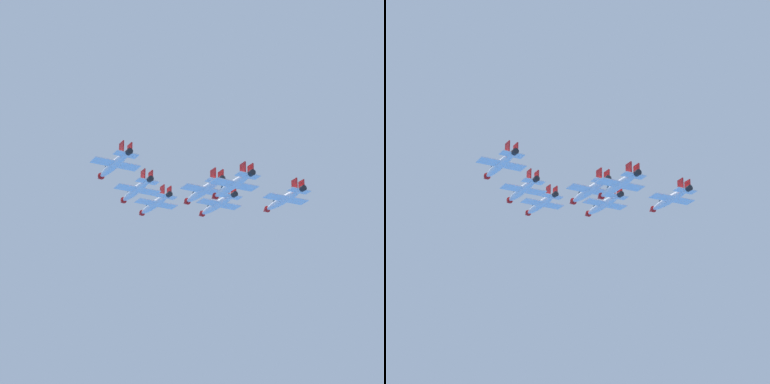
# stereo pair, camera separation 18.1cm
# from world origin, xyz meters

# --- Properties ---
(jet_lead) EXTENTS (10.84, 17.16, 3.63)m
(jet_lead) POSITION_xyz_m (29.75, -21.28, 110.47)
(jet_lead) COLOR white
(jet_left_wingman) EXTENTS (10.79, 16.99, 3.61)m
(jet_left_wingman) POSITION_xyz_m (42.84, -11.49, 107.87)
(jet_left_wingman) COLOR white
(jet_right_wingman) EXTENTS (10.93, 17.31, 3.66)m
(jet_right_wingman) POSITION_xyz_m (22.19, -6.78, 108.10)
(jet_right_wingman) COLOR white
(jet_left_outer) EXTENTS (10.70, 16.91, 3.58)m
(jet_left_outer) POSITION_xyz_m (55.94, -1.69, 107.32)
(jet_left_outer) COLOR white
(jet_right_outer) EXTENTS (11.02, 17.32, 3.68)m
(jet_right_outer) POSITION_xyz_m (14.63, 7.72, 107.08)
(jet_right_outer) COLOR white
(jet_slot_rear) EXTENTS (11.09, 17.55, 3.72)m
(jet_slot_rear) POSITION_xyz_m (35.29, 3.01, 105.35)
(jet_slot_rear) COLOR white
(jet_trailing) EXTENTS (10.58, 16.70, 3.54)m
(jet_trailing) POSITION_xyz_m (38.05, 15.16, 102.25)
(jet_trailing) COLOR white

